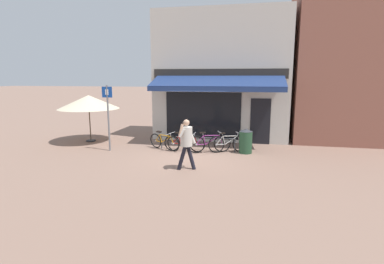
{
  "coord_description": "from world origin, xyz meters",
  "views": [
    {
      "loc": [
        2.31,
        -11.15,
        3.06
      ],
      "look_at": [
        0.13,
        -0.47,
        1.05
      ],
      "focal_mm": 28.0,
      "sensor_mm": 36.0,
      "label": 1
    }
  ],
  "objects_px": {
    "bicycle_orange": "(164,142)",
    "parking_sign": "(108,111)",
    "bicycle_red": "(184,143)",
    "bicycle_purple": "(209,143)",
    "pedestrian_adult": "(186,139)",
    "litter_bin": "(246,141)",
    "bicycle_silver": "(228,143)",
    "cafe_parasol": "(89,102)"
  },
  "relations": [
    {
      "from": "pedestrian_adult",
      "to": "litter_bin",
      "type": "height_order",
      "value": "pedestrian_adult"
    },
    {
      "from": "bicycle_orange",
      "to": "bicycle_red",
      "type": "relative_size",
      "value": 0.89
    },
    {
      "from": "bicycle_silver",
      "to": "parking_sign",
      "type": "relative_size",
      "value": 0.6
    },
    {
      "from": "pedestrian_adult",
      "to": "litter_bin",
      "type": "relative_size",
      "value": 1.71
    },
    {
      "from": "bicycle_orange",
      "to": "bicycle_purple",
      "type": "height_order",
      "value": "bicycle_purple"
    },
    {
      "from": "bicycle_silver",
      "to": "cafe_parasol",
      "type": "distance_m",
      "value": 6.89
    },
    {
      "from": "litter_bin",
      "to": "parking_sign",
      "type": "relative_size",
      "value": 0.37
    },
    {
      "from": "pedestrian_adult",
      "to": "cafe_parasol",
      "type": "xyz_separation_m",
      "value": [
        -5.49,
        3.43,
        0.86
      ]
    },
    {
      "from": "bicycle_orange",
      "to": "litter_bin",
      "type": "height_order",
      "value": "litter_bin"
    },
    {
      "from": "bicycle_red",
      "to": "pedestrian_adult",
      "type": "distance_m",
      "value": 2.56
    },
    {
      "from": "bicycle_orange",
      "to": "pedestrian_adult",
      "type": "relative_size",
      "value": 0.9
    },
    {
      "from": "bicycle_red",
      "to": "cafe_parasol",
      "type": "relative_size",
      "value": 0.61
    },
    {
      "from": "bicycle_purple",
      "to": "pedestrian_adult",
      "type": "bearing_deg",
      "value": -121.5
    },
    {
      "from": "bicycle_orange",
      "to": "pedestrian_adult",
      "type": "distance_m",
      "value": 3.03
    },
    {
      "from": "bicycle_red",
      "to": "pedestrian_adult",
      "type": "height_order",
      "value": "pedestrian_adult"
    },
    {
      "from": "bicycle_orange",
      "to": "cafe_parasol",
      "type": "height_order",
      "value": "cafe_parasol"
    },
    {
      "from": "parking_sign",
      "to": "cafe_parasol",
      "type": "bearing_deg",
      "value": 139.08
    },
    {
      "from": "bicycle_red",
      "to": "bicycle_silver",
      "type": "height_order",
      "value": "bicycle_silver"
    },
    {
      "from": "bicycle_orange",
      "to": "parking_sign",
      "type": "distance_m",
      "value": 2.64
    },
    {
      "from": "pedestrian_adult",
      "to": "litter_bin",
      "type": "bearing_deg",
      "value": -116.05
    },
    {
      "from": "bicycle_silver",
      "to": "cafe_parasol",
      "type": "bearing_deg",
      "value": 151.73
    },
    {
      "from": "bicycle_purple",
      "to": "bicycle_silver",
      "type": "height_order",
      "value": "bicycle_purple"
    },
    {
      "from": "pedestrian_adult",
      "to": "litter_bin",
      "type": "xyz_separation_m",
      "value": [
        1.88,
        2.64,
        -0.53
      ]
    },
    {
      "from": "bicycle_silver",
      "to": "litter_bin",
      "type": "xyz_separation_m",
      "value": [
        0.7,
        -0.01,
        0.13
      ]
    },
    {
      "from": "bicycle_silver",
      "to": "parking_sign",
      "type": "height_order",
      "value": "parking_sign"
    },
    {
      "from": "bicycle_silver",
      "to": "cafe_parasol",
      "type": "xyz_separation_m",
      "value": [
        -6.67,
        0.78,
        1.53
      ]
    },
    {
      "from": "cafe_parasol",
      "to": "bicycle_purple",
      "type": "bearing_deg",
      "value": -9.72
    },
    {
      "from": "bicycle_red",
      "to": "parking_sign",
      "type": "relative_size",
      "value": 0.63
    },
    {
      "from": "bicycle_red",
      "to": "bicycle_purple",
      "type": "relative_size",
      "value": 1.01
    },
    {
      "from": "bicycle_purple",
      "to": "litter_bin",
      "type": "relative_size",
      "value": 1.71
    },
    {
      "from": "bicycle_orange",
      "to": "bicycle_red",
      "type": "xyz_separation_m",
      "value": [
        0.92,
        -0.13,
        0.01
      ]
    },
    {
      "from": "bicycle_orange",
      "to": "litter_bin",
      "type": "bearing_deg",
      "value": 28.36
    },
    {
      "from": "parking_sign",
      "to": "bicycle_purple",
      "type": "bearing_deg",
      "value": 6.96
    },
    {
      "from": "bicycle_orange",
      "to": "cafe_parasol",
      "type": "distance_m",
      "value": 4.34
    },
    {
      "from": "bicycle_orange",
      "to": "litter_bin",
      "type": "relative_size",
      "value": 1.54
    },
    {
      "from": "litter_bin",
      "to": "bicycle_purple",
      "type": "bearing_deg",
      "value": -171.24
    },
    {
      "from": "bicycle_silver",
      "to": "pedestrian_adult",
      "type": "distance_m",
      "value": 2.97
    },
    {
      "from": "bicycle_purple",
      "to": "pedestrian_adult",
      "type": "xyz_separation_m",
      "value": [
        -0.42,
        -2.41,
        0.65
      ]
    },
    {
      "from": "bicycle_silver",
      "to": "parking_sign",
      "type": "xyz_separation_m",
      "value": [
        -4.92,
        -0.74,
        1.29
      ]
    },
    {
      "from": "bicycle_purple",
      "to": "parking_sign",
      "type": "bearing_deg",
      "value": 165.25
    },
    {
      "from": "pedestrian_adult",
      "to": "bicycle_purple",
      "type": "bearing_deg",
      "value": -90.41
    },
    {
      "from": "bicycle_orange",
      "to": "bicycle_purple",
      "type": "relative_size",
      "value": 0.9
    }
  ]
}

